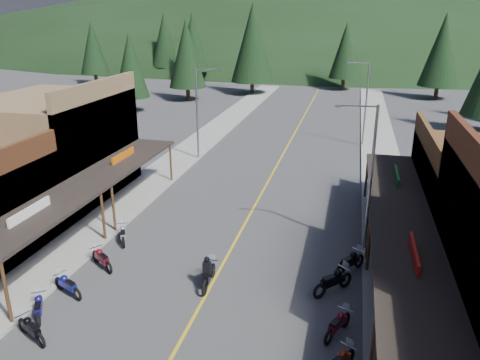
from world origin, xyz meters
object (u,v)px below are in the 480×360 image
Objects in this scene: shop_west_3 at (55,148)px; bike_west_7 at (39,306)px; bike_west_6 at (31,328)px; bike_east_8 at (338,323)px; pine_2 at (253,43)px; pine_7 at (165,40)px; bike_west_9 at (102,258)px; streetlight_3 at (365,100)px; pine_8 at (130,66)px; streetlight_1 at (199,109)px; pine_10 at (187,54)px; bike_west_10 at (123,233)px; pine_0 at (93,48)px; streetlight_2 at (369,172)px; pine_1 at (193,42)px; rider_on_bike at (208,273)px; pine_4 at (442,50)px; pedestrian_east_b at (387,225)px; bike_east_10 at (350,261)px; pine_3 at (345,50)px; bike_east_9 at (333,280)px; bike_west_8 at (67,284)px.

bike_west_7 is at bearing -59.90° from shop_west_3.
bike_west_6 is 1.00× the size of bike_east_8.
pine_2 reaches higher than pine_7.
streetlight_3 is at bearing 10.21° from bike_west_9.
shop_west_3 is 1.09× the size of pine_8.
streetlight_1 is 59.59m from pine_7.
bike_west_10 is (11.88, -44.30, -6.23)m from pine_10.
streetlight_2 is at bearing -48.99° from pine_0.
shop_west_3 is 1.36× the size of streetlight_3.
pine_1 reaches higher than shop_west_3.
pine_2 is 7.15× the size of bike_west_10.
bike_west_10 is at bearing 149.07° from rider_on_bike.
shop_west_3 is at bearing -83.78° from pine_10.
pine_4 reaches higher than bike_west_10.
streetlight_3 is 28.63m from rider_on_bike.
pine_10 is 48.86m from pedestrian_east_b.
pine_7 reaches higher than streetlight_3.
pine_10 reaches higher than streetlight_1.
bike_east_10 is (-11.64, -54.67, -6.60)m from pine_4.
bike_east_10 is (2.36, -60.67, -5.85)m from pine_3.
bike_west_6 is at bearing -109.44° from bike_east_9.
bike_west_8 is 12.15m from bike_east_9.
bike_east_9 is 2.14m from bike_east_10.
pine_7 is 77.98m from bike_west_9.
rider_on_bike is (13.69, -8.79, -2.85)m from shop_west_3.
streetlight_2 is 0.57× the size of pine_2.
bike_west_7 is 7.19m from bike_west_10.
pine_8 reaches higher than bike_west_6.
pine_10 reaches higher than bike_west_9.
bike_west_8 is at bearing -55.25° from shop_west_3.
rider_on_bike is (21.90, -37.49, -5.31)m from pine_8.
bike_east_9 is (-1.31, -26.68, -3.80)m from streetlight_3.
pine_2 is (14.00, -12.00, 0.75)m from pine_1.
pine_7 is 85.00m from bike_east_8.
streetlight_1 is 51.93m from pine_0.
bike_east_10 is 7.05m from rider_on_bike.
streetlight_3 is at bearing 123.36° from bike_east_10.
pine_1 is (-30.95, 40.00, 2.78)m from streetlight_3.
bike_west_10 is at bearing -178.46° from bike_east_8.
bike_west_10 is at bearing -69.79° from pine_7.
streetlight_1 is 19.58m from bike_west_9.
bike_west_6 is at bearing 23.94° from pedestrian_east_b.
bike_west_10 is 14.86m from pedestrian_east_b.
pine_2 is at bearing 85.37° from shop_west_3.
pine_2 is 52.97m from bike_west_10.
pedestrian_east_b reaches higher than bike_east_9.
pine_8 is (-28.95, 32.00, 1.52)m from streetlight_2.
pine_3 is 27.20m from pine_10.
shop_west_3 reaches higher than pedestrian_east_b.
streetlight_3 is 3.45× the size of bike_east_9.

